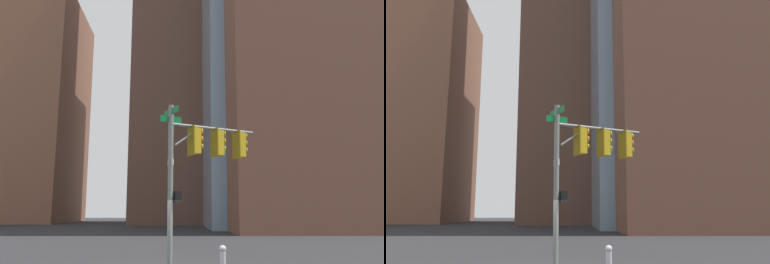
{
  "view_description": "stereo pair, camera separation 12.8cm",
  "coord_description": "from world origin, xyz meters",
  "views": [
    {
      "loc": [
        -14.89,
        -0.35,
        2.15
      ],
      "look_at": [
        0.18,
        -0.89,
        5.11
      ],
      "focal_mm": 37.27,
      "sensor_mm": 36.0,
      "label": 1
    },
    {
      "loc": [
        -14.9,
        -0.48,
        2.15
      ],
      "look_at": [
        0.18,
        -0.89,
        5.11
      ],
      "focal_mm": 37.27,
      "sensor_mm": 36.0,
      "label": 2
    }
  ],
  "objects": [
    {
      "name": "building_brick_midblock",
      "position": [
        53.27,
        -0.29,
        23.25
      ],
      "size": [
        23.07,
        14.17,
        46.5
      ],
      "primitive_type": "cube",
      "color": "brown",
      "rests_on": "ground_plane"
    },
    {
      "name": "building_brick_nearside",
      "position": [
        32.77,
        -16.01,
        27.73
      ],
      "size": [
        26.83,
        20.87,
        55.47
      ],
      "primitive_type": "cube",
      "color": "brown",
      "rests_on": "ground_plane"
    },
    {
      "name": "signal_pole_assembly",
      "position": [
        0.4,
        -1.33,
        4.26
      ],
      "size": [
        2.28,
        3.81,
        6.07
      ],
      "rotation": [
        0.0,
        0.0,
        5.17
      ],
      "color": "slate",
      "rests_on": "ground_plane"
    },
    {
      "name": "fire_hydrant",
      "position": [
        0.35,
        -2.03,
        0.47
      ],
      "size": [
        0.34,
        0.26,
        0.87
      ],
      "color": "#B2B2B7",
      "rests_on": "ground_plane"
    },
    {
      "name": "building_brick_farside",
      "position": [
        57.86,
        27.25,
        20.3
      ],
      "size": [
        22.45,
        17.42,
        40.6
      ],
      "primitive_type": "cube",
      "color": "brown",
      "rests_on": "ground_plane"
    }
  ]
}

